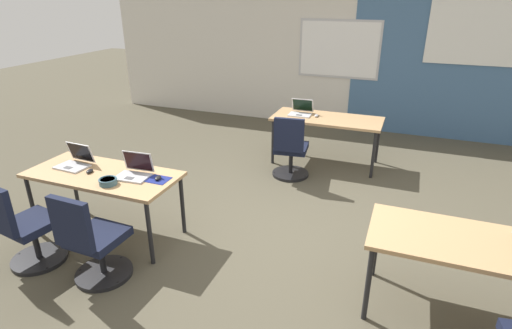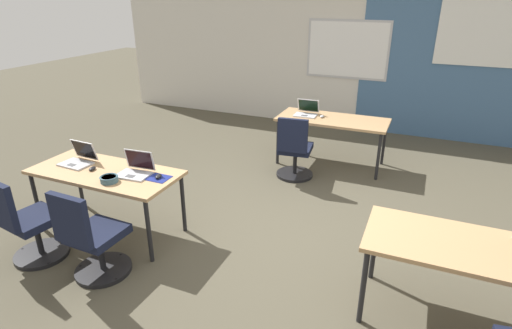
{
  "view_description": "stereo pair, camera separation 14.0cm",
  "coord_description": "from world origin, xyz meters",
  "px_view_note": "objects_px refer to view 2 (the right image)",
  "views": [
    {
      "loc": [
        1.12,
        -3.6,
        2.46
      ],
      "look_at": [
        -0.25,
        -0.07,
        0.84
      ],
      "focal_mm": 28.63,
      "sensor_mm": 36.0,
      "label": 1
    },
    {
      "loc": [
        1.25,
        -3.55,
        2.46
      ],
      "look_at": [
        -0.25,
        -0.07,
        0.84
      ],
      "focal_mm": 28.63,
      "sensor_mm": 36.0,
      "label": 2
    }
  ],
  "objects_px": {
    "chair_near_left_end": "(28,226)",
    "chair_near_left_inner": "(92,242)",
    "laptop_far_left": "(306,112)",
    "mouse_near_left_inner": "(158,176)",
    "mouse_far_left": "(322,116)",
    "chair_far_left": "(294,153)",
    "desk_near_left": "(105,176)",
    "laptop_near_left_inner": "(136,170)",
    "snack_bowl": "(109,179)",
    "desk_far_center": "(332,122)",
    "laptop_near_left_end": "(79,159)",
    "mouse_near_left_end": "(92,169)",
    "desk_near_right": "(476,254)"
  },
  "relations": [
    {
      "from": "desk_near_left",
      "to": "chair_far_left",
      "type": "height_order",
      "value": "chair_far_left"
    },
    {
      "from": "desk_far_center",
      "to": "mouse_far_left",
      "type": "bearing_deg",
      "value": -177.13
    },
    {
      "from": "laptop_near_left_inner",
      "to": "chair_near_left_end",
      "type": "bearing_deg",
      "value": -135.58
    },
    {
      "from": "desk_near_right",
      "to": "mouse_near_left_end",
      "type": "xyz_separation_m",
      "value": [
        -3.63,
        -0.04,
        0.08
      ]
    },
    {
      "from": "chair_near_left_inner",
      "to": "chair_far_left",
      "type": "relative_size",
      "value": 1.0
    },
    {
      "from": "mouse_near_left_inner",
      "to": "desk_near_right",
      "type": "bearing_deg",
      "value": -1.4
    },
    {
      "from": "laptop_near_left_end",
      "to": "mouse_near_left_end",
      "type": "distance_m",
      "value": 0.28
    },
    {
      "from": "chair_near_left_end",
      "to": "laptop_far_left",
      "type": "distance_m",
      "value": 3.96
    },
    {
      "from": "desk_far_center",
      "to": "chair_near_left_inner",
      "type": "height_order",
      "value": "chair_near_left_inner"
    },
    {
      "from": "chair_far_left",
      "to": "mouse_far_left",
      "type": "bearing_deg",
      "value": -111.91
    },
    {
      "from": "desk_near_right",
      "to": "mouse_near_left_end",
      "type": "relative_size",
      "value": 14.56
    },
    {
      "from": "desk_near_left",
      "to": "chair_far_left",
      "type": "xyz_separation_m",
      "value": [
        1.4,
        2.1,
        -0.28
      ]
    },
    {
      "from": "chair_far_left",
      "to": "desk_far_center",
      "type": "bearing_deg",
      "value": -123.27
    },
    {
      "from": "mouse_far_left",
      "to": "chair_far_left",
      "type": "xyz_separation_m",
      "value": [
        -0.18,
        -0.69,
        -0.36
      ]
    },
    {
      "from": "laptop_far_left",
      "to": "snack_bowl",
      "type": "height_order",
      "value": "laptop_far_left"
    },
    {
      "from": "mouse_far_left",
      "to": "chair_near_left_end",
      "type": "bearing_deg",
      "value": -118.7
    },
    {
      "from": "chair_near_left_end",
      "to": "chair_near_left_inner",
      "type": "xyz_separation_m",
      "value": [
        0.76,
        0.05,
        0.0
      ]
    },
    {
      "from": "desk_near_left",
      "to": "chair_near_left_inner",
      "type": "xyz_separation_m",
      "value": [
        0.41,
        -0.69,
        -0.28
      ]
    },
    {
      "from": "mouse_near_left_end",
      "to": "chair_near_left_end",
      "type": "distance_m",
      "value": 0.81
    },
    {
      "from": "laptop_far_left",
      "to": "mouse_far_left",
      "type": "distance_m",
      "value": 0.26
    },
    {
      "from": "laptop_near_left_end",
      "to": "mouse_far_left",
      "type": "distance_m",
      "value": 3.39
    },
    {
      "from": "laptop_near_left_inner",
      "to": "mouse_near_left_inner",
      "type": "xyz_separation_m",
      "value": [
        0.27,
        0.01,
        -0.03
      ]
    },
    {
      "from": "mouse_near_left_end",
      "to": "chair_far_left",
      "type": "height_order",
      "value": "chair_far_left"
    },
    {
      "from": "desk_near_left",
      "to": "laptop_far_left",
      "type": "xyz_separation_m",
      "value": [
        1.34,
        2.83,
        0.11
      ]
    },
    {
      "from": "chair_far_left",
      "to": "snack_bowl",
      "type": "distance_m",
      "value": 2.6
    },
    {
      "from": "desk_near_left",
      "to": "chair_far_left",
      "type": "relative_size",
      "value": 1.74
    },
    {
      "from": "laptop_near_left_end",
      "to": "laptop_far_left",
      "type": "bearing_deg",
      "value": 61.2
    },
    {
      "from": "desk_far_center",
      "to": "mouse_near_left_inner",
      "type": "bearing_deg",
      "value": -112.29
    },
    {
      "from": "chair_far_left",
      "to": "laptop_far_left",
      "type": "bearing_deg",
      "value": -91.69
    },
    {
      "from": "laptop_far_left",
      "to": "desk_far_center",
      "type": "bearing_deg",
      "value": -5.84
    },
    {
      "from": "mouse_near_left_inner",
      "to": "snack_bowl",
      "type": "distance_m",
      "value": 0.47
    },
    {
      "from": "mouse_near_left_end",
      "to": "chair_far_left",
      "type": "bearing_deg",
      "value": 54.37
    },
    {
      "from": "chair_near_left_inner",
      "to": "chair_near_left_end",
      "type": "bearing_deg",
      "value": 5.43
    },
    {
      "from": "chair_far_left",
      "to": "chair_near_left_end",
      "type": "bearing_deg",
      "value": 51.37
    },
    {
      "from": "desk_near_right",
      "to": "laptop_near_left_end",
      "type": "xyz_separation_m",
      "value": [
        -3.9,
        0.05,
        0.11
      ]
    },
    {
      "from": "mouse_near_left_inner",
      "to": "laptop_far_left",
      "type": "distance_m",
      "value": 2.85
    },
    {
      "from": "desk_far_center",
      "to": "laptop_far_left",
      "type": "xyz_separation_m",
      "value": [
        -0.41,
        0.03,
        0.11
      ]
    },
    {
      "from": "mouse_near_left_end",
      "to": "chair_near_left_inner",
      "type": "distance_m",
      "value": 0.92
    },
    {
      "from": "snack_bowl",
      "to": "laptop_near_left_end",
      "type": "bearing_deg",
      "value": 159.05
    },
    {
      "from": "desk_near_right",
      "to": "chair_near_left_end",
      "type": "height_order",
      "value": "chair_near_left_end"
    },
    {
      "from": "laptop_near_left_end",
      "to": "mouse_near_left_inner",
      "type": "relative_size",
      "value": 3.17
    },
    {
      "from": "laptop_near_left_inner",
      "to": "laptop_far_left",
      "type": "xyz_separation_m",
      "value": [
        0.98,
        2.77,
        -0.0
      ]
    },
    {
      "from": "desk_near_left",
      "to": "mouse_near_left_end",
      "type": "bearing_deg",
      "value": -163.76
    },
    {
      "from": "mouse_near_left_inner",
      "to": "mouse_far_left",
      "type": "bearing_deg",
      "value": 70.61
    },
    {
      "from": "laptop_near_left_inner",
      "to": "chair_near_left_inner",
      "type": "relative_size",
      "value": 0.38
    },
    {
      "from": "mouse_far_left",
      "to": "snack_bowl",
      "type": "xyz_separation_m",
      "value": [
        -1.35,
        -2.98,
        0.02
      ]
    },
    {
      "from": "chair_near_left_end",
      "to": "laptop_far_left",
      "type": "height_order",
      "value": "laptop_far_left"
    },
    {
      "from": "desk_near_left",
      "to": "mouse_far_left",
      "type": "distance_m",
      "value": 3.21
    },
    {
      "from": "mouse_near_left_inner",
      "to": "mouse_far_left",
      "type": "relative_size",
      "value": 1.07
    },
    {
      "from": "desk_near_right",
      "to": "mouse_near_left_inner",
      "type": "relative_size",
      "value": 14.7
    }
  ]
}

